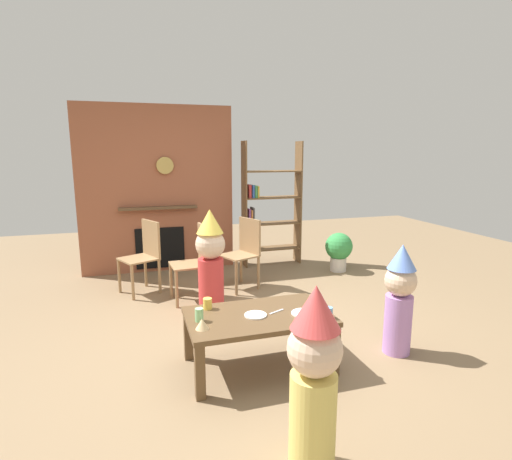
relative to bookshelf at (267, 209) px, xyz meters
name	(u,v)px	position (x,y,z in m)	size (l,w,h in m)	color
ground_plane	(253,337)	(-0.94, -2.40, -0.87)	(12.00, 12.00, 0.00)	#846B4C
brick_fireplace_feature	(157,190)	(-1.62, 0.20, 0.32)	(2.20, 0.28, 2.40)	#935138
bookshelf	(267,209)	(0.00, 0.00, 0.00)	(0.90, 0.28, 1.90)	brown
coffee_table	(258,322)	(-1.06, -2.94, -0.48)	(1.15, 0.69, 0.46)	brown
paper_cup_near_left	(199,315)	(-1.54, -2.93, -0.36)	(0.06, 0.06, 0.10)	#8CD18C
paper_cup_near_right	(208,304)	(-1.43, -2.70, -0.37)	(0.07, 0.07, 0.09)	#F2CC4C
paper_cup_center	(329,313)	(-0.56, -3.17, -0.37)	(0.06, 0.06, 0.09)	#669EE0
paper_plate_front	(256,315)	(-1.09, -2.96, -0.40)	(0.18, 0.18, 0.01)	white
paper_plate_rear	(304,313)	(-0.71, -3.04, -0.40)	(0.20, 0.20, 0.01)	white
birthday_cake_slice	(202,324)	(-1.54, -3.08, -0.37)	(0.10, 0.10, 0.08)	#EAC68C
table_fork	(277,312)	(-0.91, -2.94, -0.41)	(0.15, 0.02, 0.01)	silver
child_with_cone_hat	(314,376)	(-1.11, -4.08, -0.30)	(0.30, 0.30, 1.08)	#E0CC66
child_in_pink	(400,296)	(0.18, -3.06, -0.35)	(0.27, 0.27, 0.98)	#B27FCC
child_by_the_chairs	(211,259)	(-1.21, -1.71, -0.26)	(0.32, 0.32, 1.15)	#D13838
dining_chair_left	(145,252)	(-1.87, -0.76, -0.36)	(0.53, 0.53, 0.90)	#9E7A51
dining_chair_middle	(196,258)	(-1.30, -1.24, -0.36)	(0.43, 0.43, 0.90)	#9E7A51
dining_chair_right	(244,249)	(-0.64, -0.97, -0.36)	(0.53, 0.53, 0.90)	#9E7A51
potted_plant_tall	(339,249)	(0.89, -0.67, -0.54)	(0.40, 0.40, 0.57)	beige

